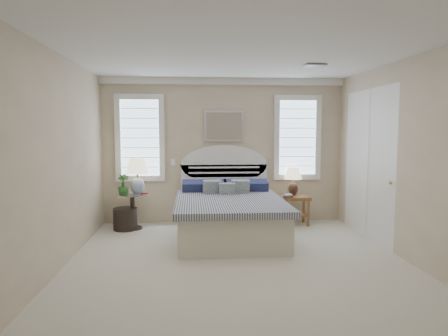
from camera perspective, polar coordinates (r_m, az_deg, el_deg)
floor at (r=5.32m, az=2.16°, el=-13.71°), size 4.50×5.00×0.01m
ceiling at (r=5.11m, az=2.27°, el=16.21°), size 4.50×5.00×0.01m
wall_back at (r=7.52m, az=-0.04°, el=2.44°), size 4.50×0.02×2.70m
wall_left at (r=5.27m, az=-22.87°, el=0.73°), size 0.02×5.00×2.70m
wall_right at (r=5.76m, az=25.06°, el=1.00°), size 0.02×5.00×2.70m
crown_molding at (r=7.53m, az=-0.01°, el=12.28°), size 4.50×0.08×0.12m
hvac_vent at (r=6.13m, az=12.89°, el=14.09°), size 0.30×0.20×0.02m
switch_plate at (r=7.51m, az=-7.28°, el=0.86°), size 0.08×0.01×0.12m
window_left at (r=7.53m, az=-11.90°, el=4.23°), size 0.90×0.06×1.60m
window_right at (r=7.73m, az=10.40°, el=4.29°), size 0.90×0.06×1.60m
painting at (r=7.47m, az=-0.01°, el=6.03°), size 0.74×0.04×0.58m
closet_door at (r=6.82m, az=19.89°, el=0.54°), size 0.02×1.80×2.40m
bed at (r=6.61m, az=0.68°, el=-6.41°), size 1.72×2.28×1.47m
side_table_left at (r=7.25m, az=-12.93°, el=-5.50°), size 0.56×0.56×0.63m
nightstand_right at (r=7.51m, az=10.16°, el=-5.07°), size 0.50×0.40×0.53m
floor_pot at (r=7.27m, az=-13.91°, el=-7.07°), size 0.47×0.47×0.38m
lamp_left at (r=7.08m, az=-12.27°, el=-0.56°), size 0.47×0.47×0.64m
lamp_right at (r=7.57m, az=9.83°, el=-1.43°), size 0.39×0.39×0.52m
potted_plant at (r=7.05m, az=-14.22°, el=-2.34°), size 0.21×0.21×0.36m
books_left at (r=7.15m, az=-11.43°, el=-3.55°), size 0.19×0.15×0.02m
books_right at (r=7.29m, az=9.13°, el=-3.97°), size 0.19×0.17×0.06m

